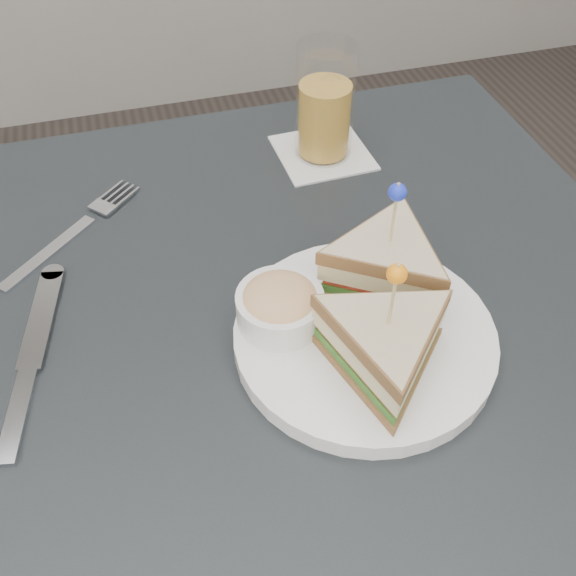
{
  "coord_description": "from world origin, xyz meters",
  "views": [
    {
      "loc": [
        -0.1,
        -0.37,
        1.21
      ],
      "look_at": [
        0.01,
        0.01,
        0.8
      ],
      "focal_mm": 40.0,
      "sensor_mm": 36.0,
      "label": 1
    }
  ],
  "objects": [
    {
      "name": "table",
      "position": [
        0.0,
        0.0,
        0.67
      ],
      "size": [
        0.8,
        0.8,
        0.75
      ],
      "color": "black",
      "rests_on": "ground"
    },
    {
      "name": "plate_meal",
      "position": [
        0.08,
        -0.03,
        0.79
      ],
      "size": [
        0.3,
        0.3,
        0.14
      ],
      "rotation": [
        0.0,
        0.0,
        0.29
      ],
      "color": "white",
      "rests_on": "table"
    },
    {
      "name": "cutlery_fork",
      "position": [
        -0.17,
        0.2,
        0.75
      ],
      "size": [
        0.16,
        0.15,
        0.01
      ],
      "rotation": [
        0.0,
        0.0,
        -0.81
      ],
      "color": "silver",
      "rests_on": "table"
    },
    {
      "name": "cutlery_knife",
      "position": [
        -0.22,
        0.03,
        0.75
      ],
      "size": [
        0.06,
        0.22,
        0.01
      ],
      "rotation": [
        0.0,
        0.0,
        -0.2
      ],
      "color": "silver",
      "rests_on": "table"
    },
    {
      "name": "drink_set",
      "position": [
        0.13,
        0.27,
        0.81
      ],
      "size": [
        0.11,
        0.11,
        0.14
      ],
      "rotation": [
        0.0,
        0.0,
        0.04
      ],
      "color": "white",
      "rests_on": "table"
    }
  ]
}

